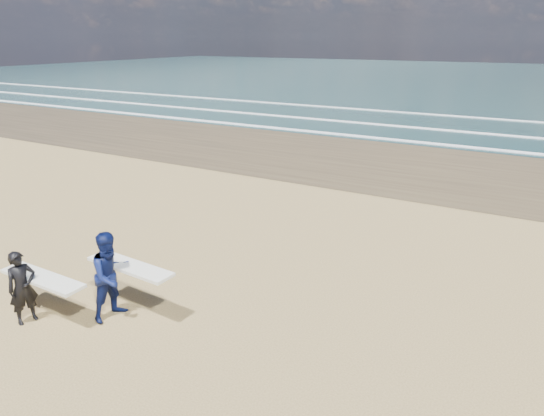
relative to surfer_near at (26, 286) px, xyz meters
The scene contains 2 objects.
surfer_near is the anchor object (origin of this frame).
surfer_far 1.81m from the surfer_near, 35.38° to the left, with size 2.23×1.21×1.98m.
Camera 1 is at (8.18, -5.44, 5.82)m, focal length 32.00 mm.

